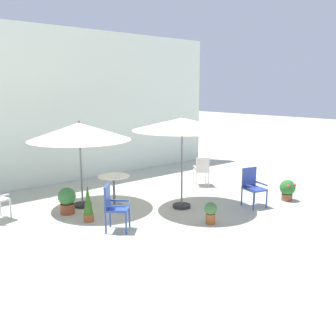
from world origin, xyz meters
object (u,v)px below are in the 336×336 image
at_px(patio_umbrella_0, 79,132).
at_px(potted_plant_3, 67,200).
at_px(potted_plant_2, 88,204).
at_px(potted_plant_0, 211,212).
at_px(patio_chair_1, 252,185).
at_px(cafe_table_0, 114,185).
at_px(potted_plant_1, 287,189).
at_px(patio_chair_0, 113,205).
at_px(patio_umbrella_1, 182,125).
at_px(patio_chair_3, 202,169).

relative_size(patio_umbrella_0, potted_plant_3, 3.91).
bearing_deg(potted_plant_2, potted_plant_0, -44.98).
height_order(patio_chair_1, potted_plant_0, patio_chair_1).
height_order(cafe_table_0, potted_plant_1, cafe_table_0).
bearing_deg(patio_chair_0, potted_plant_1, -14.26).
distance_m(cafe_table_0, potted_plant_3, 1.21).
bearing_deg(potted_plant_2, patio_chair_0, -83.04).
relative_size(cafe_table_0, potted_plant_3, 1.24).
bearing_deg(patio_umbrella_1, patio_chair_3, 31.03).
relative_size(patio_chair_1, potted_plant_3, 1.52).
relative_size(patio_chair_1, potted_plant_2, 1.14).
bearing_deg(patio_chair_0, potted_plant_3, 97.41).
bearing_deg(potted_plant_2, patio_chair_1, -24.91).
distance_m(patio_chair_3, potted_plant_1, 2.63).
relative_size(cafe_table_0, patio_chair_1, 0.82).
height_order(patio_umbrella_1, potted_plant_1, patio_umbrella_1).
relative_size(patio_umbrella_0, patio_chair_1, 2.57).
distance_m(patio_chair_1, potted_plant_2, 4.06).
relative_size(patio_umbrella_0, patio_chair_3, 2.76).
bearing_deg(patio_chair_3, patio_chair_1, -102.71).
bearing_deg(patio_chair_1, potted_plant_0, -173.23).
bearing_deg(potted_plant_1, potted_plant_3, 149.86).
bearing_deg(potted_plant_0, potted_plant_1, -2.52).
xyz_separation_m(potted_plant_0, potted_plant_2, (-1.92, 1.92, 0.13)).
distance_m(patio_umbrella_1, potted_plant_2, 2.86).
height_order(patio_umbrella_0, cafe_table_0, patio_umbrella_0).
height_order(patio_chair_3, potted_plant_1, patio_chair_3).
height_order(patio_umbrella_1, patio_chair_1, patio_umbrella_1).
xyz_separation_m(patio_umbrella_0, patio_umbrella_1, (1.80, -1.71, 0.18)).
xyz_separation_m(patio_chair_0, patio_chair_3, (4.07, 1.37, -0.04)).
distance_m(cafe_table_0, potted_plant_1, 4.54).
height_order(patio_umbrella_0, potted_plant_1, patio_umbrella_0).
distance_m(patio_chair_3, potted_plant_3, 4.30).
bearing_deg(patio_umbrella_0, cafe_table_0, -39.28).
height_order(patio_umbrella_1, potted_plant_2, patio_umbrella_1).
bearing_deg(patio_umbrella_0, potted_plant_3, -153.74).
xyz_separation_m(patio_chair_0, potted_plant_0, (1.81, -1.06, -0.28)).
xyz_separation_m(patio_umbrella_0, potted_plant_1, (4.33, -3.11, -1.57)).
xyz_separation_m(patio_umbrella_0, potted_plant_2, (-0.44, -1.06, -1.47)).
bearing_deg(patio_umbrella_0, potted_plant_2, -112.67).
relative_size(potted_plant_0, potted_plant_3, 0.77).
height_order(patio_chair_1, potted_plant_2, patio_chair_1).
relative_size(patio_chair_3, potted_plant_1, 1.62).
relative_size(patio_umbrella_1, potted_plant_0, 4.95).
xyz_separation_m(patio_umbrella_0, patio_chair_0, (-0.34, -1.92, -1.32)).
distance_m(patio_chair_0, potted_plant_1, 4.82).
distance_m(patio_chair_3, potted_plant_2, 4.21).
bearing_deg(patio_umbrella_0, patio_chair_3, -8.36).
bearing_deg(patio_umbrella_0, potted_plant_1, -35.68).
distance_m(patio_umbrella_0, patio_chair_0, 2.36).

